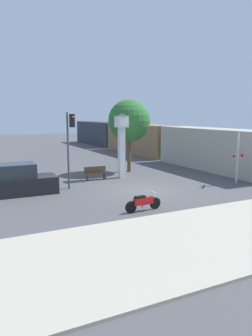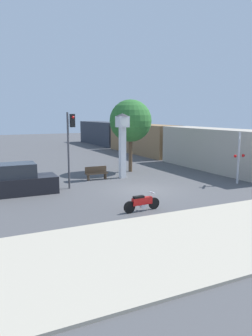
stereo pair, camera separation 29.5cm
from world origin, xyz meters
TOP-DOWN VIEW (x-y plane):
  - ground_plane at (0.00, 0.00)m, footprint 120.00×120.00m
  - sidewalk_strip at (0.00, -7.81)m, footprint 36.00×6.00m
  - motorcycle at (-2.20, -3.81)m, footprint 1.95×0.42m
  - clock_tower at (0.50, 4.11)m, footprint 0.93×0.93m
  - freight_train at (8.98, 16.70)m, footprint 2.80×38.00m
  - traffic_light at (-3.82, 2.39)m, footprint 0.50×0.35m
  - railroad_crossing_signal at (6.51, -1.08)m, footprint 0.90×0.82m
  - street_tree at (2.19, 6.20)m, footprint 3.32×3.32m
  - bench at (-1.44, 4.31)m, footprint 1.60×0.44m
  - parked_car at (-6.99, 2.27)m, footprint 4.22×1.86m

SIDE VIEW (x-z plane):
  - ground_plane at x=0.00m, z-range 0.00..0.00m
  - sidewalk_strip at x=0.00m, z-range 0.00..0.10m
  - motorcycle at x=-2.20m, z-range -0.02..0.84m
  - bench at x=-1.44m, z-range 0.03..0.95m
  - parked_car at x=-6.99m, z-range -0.15..1.65m
  - freight_train at x=8.98m, z-range 0.00..3.40m
  - railroad_crossing_signal at x=6.51m, z-range 0.17..3.57m
  - clock_tower at x=0.50m, z-range 0.72..5.35m
  - traffic_light at x=-3.82m, z-range 0.86..5.54m
  - street_tree at x=2.19m, z-range 1.18..6.89m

